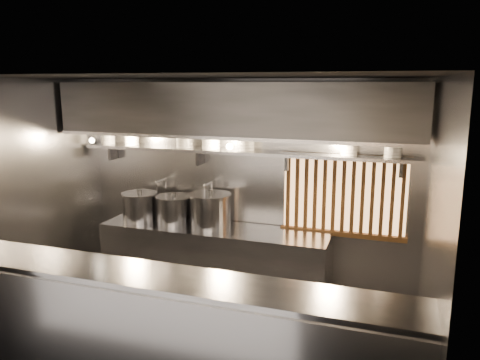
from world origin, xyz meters
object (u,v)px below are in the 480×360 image
Objects in this scene: stock_pot_left at (174,209)px; stock_pot_right at (211,210)px; pendant_bulb at (230,146)px; heat_lamp at (91,136)px; stock_pot_mid at (140,206)px.

stock_pot_right is (0.53, -0.01, 0.04)m from stock_pot_left.
heat_lamp is at bearing -169.00° from pendant_bulb.
pendant_bulb reaches higher than stock_pot_right.
stock_pot_mid is 0.72× the size of stock_pot_right.
stock_pot_right is at bearing -0.65° from stock_pot_left.
pendant_bulb is 0.30× the size of stock_pot_left.
stock_pot_left is at bearing 18.08° from heat_lamp.
stock_pot_mid reaches higher than stock_pot_left.
heat_lamp is 0.56× the size of stock_pot_left.
stock_pot_mid is (-1.29, -0.05, -0.87)m from pendant_bulb.
stock_pot_right is (1.54, 0.32, -0.95)m from heat_lamp.
stock_pot_right is (1.03, 0.02, 0.03)m from stock_pot_mid.
pendant_bulb is at bearing 1.54° from stock_pot_left.
stock_pot_mid is at bearing -176.85° from stock_pot_left.
heat_lamp reaches higher than pendant_bulb.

